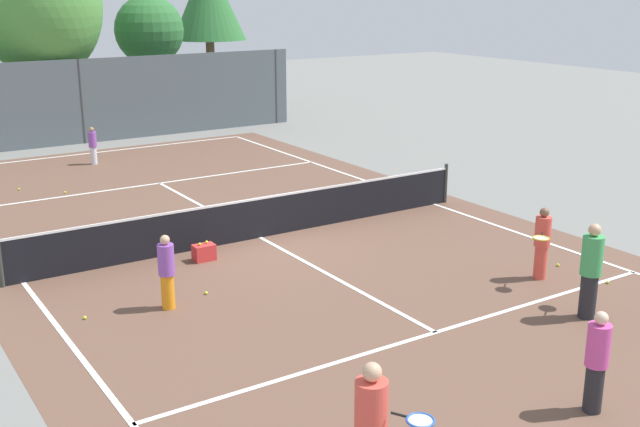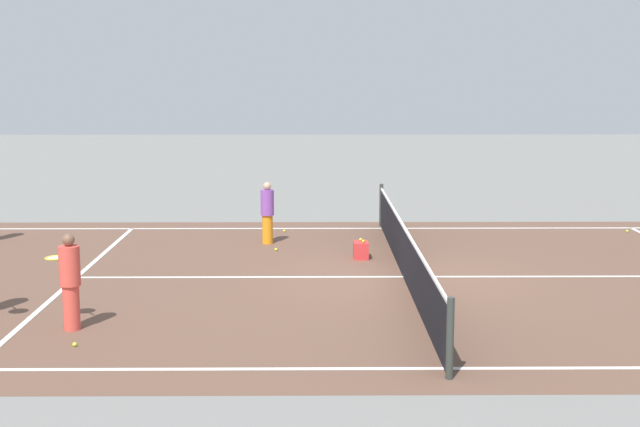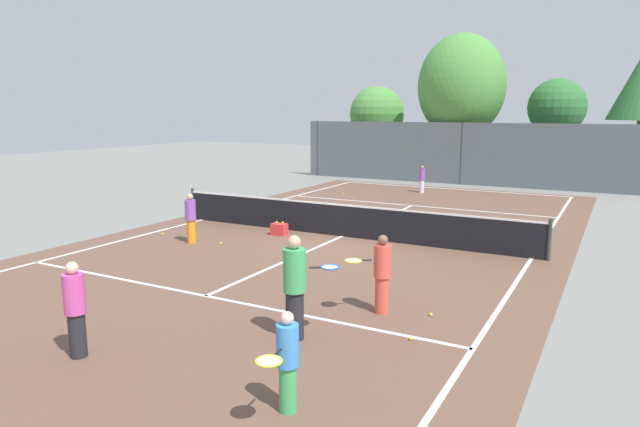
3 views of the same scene
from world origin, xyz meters
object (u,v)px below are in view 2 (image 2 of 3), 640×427
object	(u,v)px
player_1	(267,212)
tennis_ball_5	(627,231)
ball_crate	(361,250)
tennis_ball_4	(75,344)
player_6	(70,280)
tennis_ball_1	(276,249)
tennis_ball_3	(284,231)

from	to	relation	value
player_1	tennis_ball_5	distance (m)	9.06
ball_crate	tennis_ball_4	size ratio (longest dim) A/B	7.18
player_6	player_1	bearing A→B (deg)	158.96
player_1	player_6	distance (m)	7.56
tennis_ball_4	tennis_ball_5	bearing A→B (deg)	129.47
ball_crate	tennis_ball_1	distance (m)	2.04
player_1	player_6	size ratio (longest dim) A/B	0.95
player_1	ball_crate	xyz separation A→B (m)	(1.70, 2.09, -0.56)
tennis_ball_1	tennis_ball_3	bearing A→B (deg)	177.19
tennis_ball_1	tennis_ball_3	xyz separation A→B (m)	(-2.36, 0.12, 0.00)
player_6	tennis_ball_4	size ratio (longest dim) A/B	23.02
tennis_ball_3	tennis_ball_4	xyz separation A→B (m)	(9.44, -2.78, 0.00)
tennis_ball_4	tennis_ball_5	world-z (taller)	same
ball_crate	tennis_ball_3	bearing A→B (deg)	-151.24
player_6	tennis_ball_4	world-z (taller)	player_6
tennis_ball_5	player_1	bearing A→B (deg)	-81.12
tennis_ball_4	player_1	bearing A→B (deg)	162.97
player_6	ball_crate	bearing A→B (deg)	138.13
player_1	ball_crate	world-z (taller)	player_1
ball_crate	tennis_ball_1	size ratio (longest dim) A/B	7.18
ball_crate	tennis_ball_3	size ratio (longest dim) A/B	7.18
tennis_ball_1	tennis_ball_5	xyz separation A→B (m)	(-2.28, 8.69, 0.00)
player_6	tennis_ball_3	world-z (taller)	player_6
tennis_ball_4	tennis_ball_5	xyz separation A→B (m)	(-9.35, 11.36, 0.00)
tennis_ball_3	tennis_ball_5	bearing A→B (deg)	89.41
tennis_ball_1	tennis_ball_4	xyz separation A→B (m)	(7.08, -2.67, 0.00)
player_6	tennis_ball_3	distance (m)	9.10
tennis_ball_1	tennis_ball_3	world-z (taller)	same
player_1	ball_crate	size ratio (longest dim) A/B	3.05
player_1	ball_crate	bearing A→B (deg)	50.95
ball_crate	tennis_ball_5	distance (m)	7.50
tennis_ball_1	player_1	bearing A→B (deg)	-165.36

